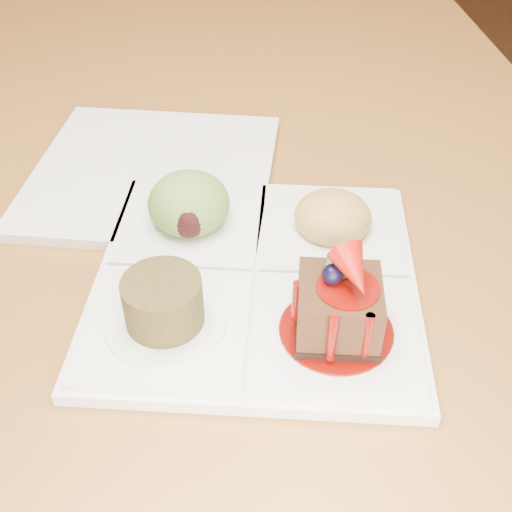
{
  "coord_description": "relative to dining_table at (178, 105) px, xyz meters",
  "views": [
    {
      "loc": [
        0.05,
        -0.91,
        1.16
      ],
      "look_at": [
        0.08,
        -0.49,
        0.79
      ],
      "focal_mm": 45.0,
      "sensor_mm": 36.0,
      "label": 1
    }
  ],
  "objects": [
    {
      "name": "dining_table",
      "position": [
        0.0,
        0.0,
        0.0
      ],
      "size": [
        1.0,
        1.8,
        0.75
      ],
      "color": "#945B26",
      "rests_on": "ground"
    },
    {
      "name": "second_plate",
      "position": [
        -0.02,
        -0.3,
        0.07
      ],
      "size": [
        0.31,
        0.31,
        0.01
      ],
      "primitive_type": "cube",
      "rotation": [
        0.0,
        0.0,
        -0.19
      ],
      "color": "silver",
      "rests_on": "dining_table"
    },
    {
      "name": "ground",
      "position": [
        0.0,
        0.0,
        -0.68
      ],
      "size": [
        6.0,
        6.0,
        0.0
      ],
      "primitive_type": "plane",
      "color": "#4F2F16"
    },
    {
      "name": "sampler_plate",
      "position": [
        0.08,
        -0.48,
        0.09
      ],
      "size": [
        0.33,
        0.33,
        0.11
      ],
      "rotation": [
        0.0,
        0.0,
        -0.15
      ],
      "color": "silver",
      "rests_on": "dining_table"
    }
  ]
}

